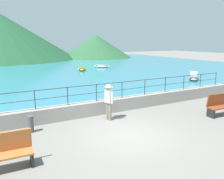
# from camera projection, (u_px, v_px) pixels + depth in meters

# --- Properties ---
(ground_plane) EXTENTS (120.00, 120.00, 0.00)m
(ground_plane) POSITION_uv_depth(u_px,v_px,m) (130.00, 136.00, 9.33)
(ground_plane) COLOR slate
(promenade_wall) EXTENTS (20.00, 0.56, 0.70)m
(promenade_wall) POSITION_uv_depth(u_px,v_px,m) (97.00, 108.00, 12.01)
(promenade_wall) COLOR gray
(promenade_wall) RESTS_ON ground
(railing) EXTENTS (18.44, 0.04, 0.90)m
(railing) POSITION_uv_depth(u_px,v_px,m) (96.00, 89.00, 11.81)
(railing) COLOR #383330
(railing) RESTS_ON promenade_wall
(lake_water) EXTENTS (64.00, 44.32, 0.06)m
(lake_water) POSITION_uv_depth(u_px,v_px,m) (28.00, 68.00, 31.54)
(lake_water) COLOR teal
(lake_water) RESTS_ON ground
(hill_secondary) EXTENTS (15.95, 15.95, 5.06)m
(hill_secondary) POSITION_uv_depth(u_px,v_px,m) (96.00, 46.00, 51.69)
(hill_secondary) COLOR #285633
(hill_secondary) RESTS_ON ground
(bench_main) EXTENTS (1.72, 0.61, 1.13)m
(bench_main) POSITION_uv_depth(u_px,v_px,m) (2.00, 152.00, 6.78)
(bench_main) COLOR #B76633
(bench_main) RESTS_ON ground
(bench_far) EXTENTS (1.74, 0.69, 1.13)m
(bench_far) POSITION_uv_depth(u_px,v_px,m) (221.00, 104.00, 11.81)
(bench_far) COLOR brown
(bench_far) RESTS_ON ground
(person_walking) EXTENTS (0.38, 0.56, 1.75)m
(person_walking) POSITION_uv_depth(u_px,v_px,m) (109.00, 100.00, 11.00)
(person_walking) COLOR slate
(person_walking) RESTS_ON ground
(bollard) EXTENTS (0.24, 0.24, 0.70)m
(bollard) POSITION_uv_depth(u_px,v_px,m) (31.00, 124.00, 9.62)
(bollard) COLOR #4C4C51
(bollard) RESTS_ON ground
(boat_0) EXTENTS (1.62, 2.47, 1.74)m
(boat_0) POSITION_uv_depth(u_px,v_px,m) (82.00, 69.00, 29.27)
(boat_0) COLOR gold
(boat_0) RESTS_ON lake_water
(boat_1) EXTENTS (2.23, 2.29, 0.36)m
(boat_1) POSITION_uv_depth(u_px,v_px,m) (102.00, 66.00, 32.40)
(boat_1) COLOR white
(boat_1) RESTS_ON lake_water
(boat_2) EXTENTS (2.28, 2.25, 0.76)m
(boat_2) POSITION_uv_depth(u_px,v_px,m) (194.00, 77.00, 22.23)
(boat_2) COLOR gray
(boat_2) RESTS_ON lake_water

